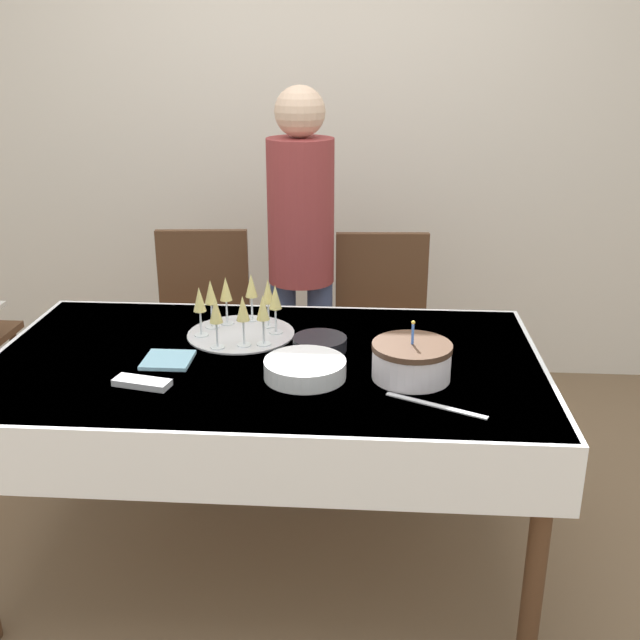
# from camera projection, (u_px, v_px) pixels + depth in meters

# --- Properties ---
(ground_plane) EXTENTS (12.00, 12.00, 0.00)m
(ground_plane) POSITION_uv_depth(u_px,v_px,m) (271.00, 558.00, 2.67)
(ground_plane) COLOR brown
(wall_back) EXTENTS (8.00, 0.05, 2.70)m
(wall_back) POSITION_uv_depth(u_px,v_px,m) (309.00, 122.00, 3.82)
(wall_back) COLOR silver
(wall_back) RESTS_ON ground_plane
(dining_table) EXTENTS (1.77, 1.02, 0.78)m
(dining_table) POSITION_uv_depth(u_px,v_px,m) (266.00, 386.00, 2.44)
(dining_table) COLOR white
(dining_table) RESTS_ON ground_plane
(dining_chair_far_left) EXTENTS (0.45, 0.45, 0.97)m
(dining_chair_far_left) POSITION_uv_depth(u_px,v_px,m) (203.00, 332.00, 3.29)
(dining_chair_far_left) COLOR #51331E
(dining_chair_far_left) RESTS_ON ground_plane
(dining_chair_far_right) EXTENTS (0.45, 0.45, 0.97)m
(dining_chair_far_right) POSITION_uv_depth(u_px,v_px,m) (382.00, 337.00, 3.24)
(dining_chair_far_right) COLOR #51331E
(dining_chair_far_right) RESTS_ON ground_plane
(birthday_cake) EXTENTS (0.24, 0.24, 0.18)m
(birthday_cake) POSITION_uv_depth(u_px,v_px,m) (411.00, 361.00, 2.24)
(birthday_cake) COLOR white
(birthday_cake) RESTS_ON dining_table
(champagne_tray) EXTENTS (0.37, 0.37, 0.18)m
(champagne_tray) POSITION_uv_depth(u_px,v_px,m) (240.00, 311.00, 2.56)
(champagne_tray) COLOR silver
(champagne_tray) RESTS_ON dining_table
(plate_stack_main) EXTENTS (0.25, 0.25, 0.06)m
(plate_stack_main) POSITION_uv_depth(u_px,v_px,m) (305.00, 369.00, 2.25)
(plate_stack_main) COLOR white
(plate_stack_main) RESTS_ON dining_table
(plate_stack_dessert) EXTENTS (0.18, 0.18, 0.04)m
(plate_stack_dessert) POSITION_uv_depth(u_px,v_px,m) (320.00, 343.00, 2.46)
(plate_stack_dessert) COLOR black
(plate_stack_dessert) RESTS_ON dining_table
(cake_knife) EXTENTS (0.28, 0.15, 0.00)m
(cake_knife) POSITION_uv_depth(u_px,v_px,m) (436.00, 405.00, 2.08)
(cake_knife) COLOR silver
(cake_knife) RESTS_ON dining_table
(fork_pile) EXTENTS (0.18, 0.10, 0.02)m
(fork_pile) POSITION_uv_depth(u_px,v_px,m) (142.00, 383.00, 2.20)
(fork_pile) COLOR silver
(fork_pile) RESTS_ON dining_table
(napkin_pile) EXTENTS (0.15, 0.15, 0.01)m
(napkin_pile) POSITION_uv_depth(u_px,v_px,m) (168.00, 360.00, 2.37)
(napkin_pile) COLOR #8CC6E0
(napkin_pile) RESTS_ON dining_table
(person_standing) EXTENTS (0.28, 0.28, 1.57)m
(person_standing) POSITION_uv_depth(u_px,v_px,m) (301.00, 240.00, 3.17)
(person_standing) COLOR #3F4C72
(person_standing) RESTS_ON ground_plane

